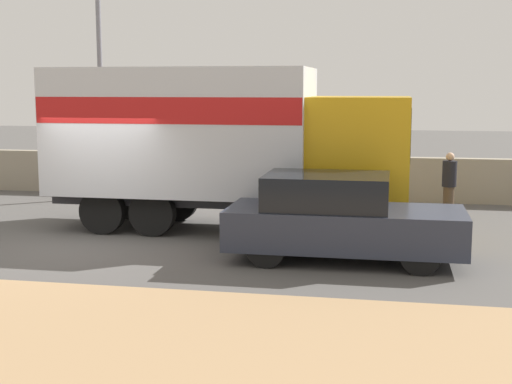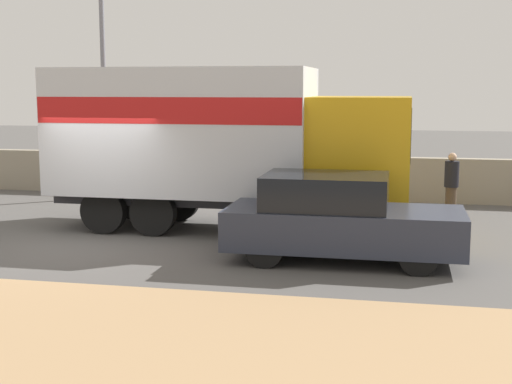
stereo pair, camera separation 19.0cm
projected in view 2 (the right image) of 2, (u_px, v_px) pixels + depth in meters
ground_plane at (86, 245)px, 14.25m from camera, size 80.00×80.00×0.00m
stone_wall_backdrop at (187, 174)px, 20.80m from camera, size 60.00×0.35×1.22m
street_lamp at (103, 65)px, 19.77m from camera, size 0.56×0.28×6.37m
box_truck at (216, 137)px, 15.48m from camera, size 7.69×2.49×3.53m
car_hatchback at (339, 219)px, 12.83m from camera, size 4.24×1.75×1.58m
pedestrian at (451, 184)px, 17.11m from camera, size 0.34×0.34×1.57m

